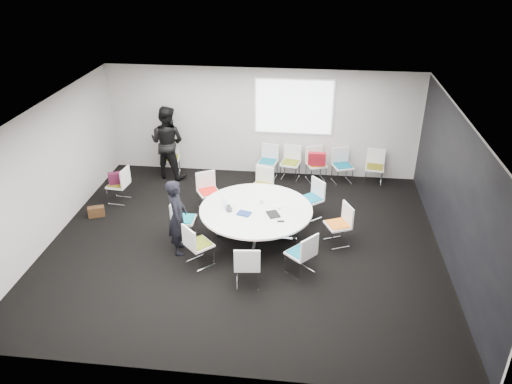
# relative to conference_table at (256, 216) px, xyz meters

# --- Properties ---
(room_shell) EXTENTS (8.08, 7.08, 2.88)m
(room_shell) POSITION_rel_conference_table_xyz_m (-0.13, -0.19, 0.85)
(room_shell) COLOR black
(room_shell) RESTS_ON ground
(conference_table) EXTENTS (2.31, 2.31, 0.73)m
(conference_table) POSITION_rel_conference_table_xyz_m (0.00, 0.00, 0.00)
(conference_table) COLOR silver
(conference_table) RESTS_ON ground
(projection_screen) EXTENTS (1.90, 0.03, 1.35)m
(projection_screen) POSITION_rel_conference_table_xyz_m (0.58, 3.27, 1.30)
(projection_screen) COLOR white
(projection_screen) RESTS_ON room_shell
(chair_ring_a) EXTENTS (0.60, 0.60, 0.88)m
(chair_ring_a) POSITION_rel_conference_table_xyz_m (1.68, 0.02, -0.27)
(chair_ring_a) COLOR silver
(chair_ring_a) RESTS_ON ground
(chair_ring_b) EXTENTS (0.64, 0.64, 0.88)m
(chair_ring_b) POSITION_rel_conference_table_xyz_m (1.11, 1.07, -0.27)
(chair_ring_b) COLOR silver
(chair_ring_b) RESTS_ON ground
(chair_ring_c) EXTENTS (0.58, 0.57, 0.88)m
(chair_ring_c) POSITION_rel_conference_table_xyz_m (-0.06, 1.56, -0.27)
(chair_ring_c) COLOR silver
(chair_ring_c) RESTS_ON ground
(chair_ring_d) EXTENTS (0.62, 0.62, 0.88)m
(chair_ring_d) POSITION_rel_conference_table_xyz_m (-1.23, 1.15, -0.27)
(chair_ring_d) COLOR silver
(chair_ring_d) RESTS_ON ground
(chair_ring_e) EXTENTS (0.45, 0.46, 0.88)m
(chair_ring_e) POSITION_rel_conference_table_xyz_m (-1.50, -0.13, -0.27)
(chair_ring_e) COLOR silver
(chair_ring_e) RESTS_ON ground
(chair_ring_f) EXTENTS (0.64, 0.64, 0.88)m
(chair_ring_f) POSITION_rel_conference_table_xyz_m (-0.99, -1.01, -0.27)
(chair_ring_f) COLOR silver
(chair_ring_f) RESTS_ON ground
(chair_ring_g) EXTENTS (0.51, 0.50, 0.88)m
(chair_ring_g) POSITION_rel_conference_table_xyz_m (0.02, -1.54, -0.27)
(chair_ring_g) COLOR silver
(chair_ring_g) RESTS_ON ground
(chair_ring_h) EXTENTS (0.64, 0.64, 0.88)m
(chair_ring_h) POSITION_rel_conference_table_xyz_m (0.97, -1.08, -0.27)
(chair_ring_h) COLOR silver
(chair_ring_h) RESTS_ON ground
(chair_back_a) EXTENTS (0.53, 0.53, 0.88)m
(chair_back_a) POSITION_rel_conference_table_xyz_m (-0.03, 2.98, -0.27)
(chair_back_a) COLOR silver
(chair_back_a) RESTS_ON ground
(chair_back_b) EXTENTS (0.54, 0.53, 0.88)m
(chair_back_b) POSITION_rel_conference_table_xyz_m (0.55, 2.98, -0.27)
(chair_back_b) COLOR silver
(chair_back_b) RESTS_ON ground
(chair_back_c) EXTENTS (0.59, 0.58, 0.88)m
(chair_back_c) POSITION_rel_conference_table_xyz_m (1.21, 2.98, -0.27)
(chair_back_c) COLOR silver
(chair_back_c) RESTS_ON ground
(chair_back_d) EXTENTS (0.59, 0.58, 0.88)m
(chair_back_d) POSITION_rel_conference_table_xyz_m (1.88, 2.94, -0.27)
(chair_back_d) COLOR silver
(chair_back_d) RESTS_ON ground
(chair_back_e) EXTENTS (0.51, 0.50, 0.88)m
(chair_back_e) POSITION_rel_conference_table_xyz_m (2.69, 2.96, -0.27)
(chair_back_e) COLOR silver
(chair_back_e) RESTS_ON ground
(chair_spare_left) EXTENTS (0.49, 0.50, 0.88)m
(chair_spare_left) POSITION_rel_conference_table_xyz_m (-3.41, 1.27, -0.27)
(chair_spare_left) COLOR silver
(chair_spare_left) RESTS_ON ground
(chair_person_back) EXTENTS (0.53, 0.52, 0.88)m
(chair_person_back) POSITION_rel_conference_table_xyz_m (-2.61, 2.93, -0.27)
(chair_person_back) COLOR silver
(chair_person_back) RESTS_ON ground
(person_main) EXTENTS (0.48, 0.63, 1.58)m
(person_main) POSITION_rel_conference_table_xyz_m (-1.48, -0.61, 0.24)
(person_main) COLOR black
(person_main) RESTS_ON ground
(person_back) EXTENTS (1.08, 0.93, 1.92)m
(person_back) POSITION_rel_conference_table_xyz_m (-2.61, 2.76, 0.41)
(person_back) COLOR black
(person_back) RESTS_ON ground
(laptop) EXTENTS (0.29, 0.35, 0.02)m
(laptop) POSITION_rel_conference_table_xyz_m (-0.52, -0.06, 0.19)
(laptop) COLOR #333338
(laptop) RESTS_ON conference_table
(laptop_lid) EXTENTS (0.13, 0.28, 0.22)m
(laptop_lid) POSITION_rel_conference_table_xyz_m (-0.65, 0.04, 0.31)
(laptop_lid) COLOR silver
(laptop_lid) RESTS_ON conference_table
(notebook_black) EXTENTS (0.32, 0.36, 0.02)m
(notebook_black) POSITION_rel_conference_table_xyz_m (0.37, -0.20, 0.19)
(notebook_black) COLOR black
(notebook_black) RESTS_ON conference_table
(tablet_folio) EXTENTS (0.30, 0.26, 0.03)m
(tablet_folio) POSITION_rel_conference_table_xyz_m (-0.21, -0.24, 0.19)
(tablet_folio) COLOR navy
(tablet_folio) RESTS_ON conference_table
(papers_right) EXTENTS (0.36, 0.36, 0.00)m
(papers_right) POSITION_rel_conference_table_xyz_m (0.50, 0.21, 0.18)
(papers_right) COLOR white
(papers_right) RESTS_ON conference_table
(papers_front) EXTENTS (0.35, 0.29, 0.00)m
(papers_front) POSITION_rel_conference_table_xyz_m (0.58, -0.05, 0.18)
(papers_front) COLOR silver
(papers_front) RESTS_ON conference_table
(cup) EXTENTS (0.08, 0.08, 0.09)m
(cup) POSITION_rel_conference_table_xyz_m (0.09, 0.24, 0.23)
(cup) COLOR white
(cup) RESTS_ON conference_table
(phone) EXTENTS (0.15, 0.08, 0.01)m
(phone) POSITION_rel_conference_table_xyz_m (0.54, -0.45, 0.18)
(phone) COLOR black
(phone) RESTS_ON conference_table
(maroon_bag) EXTENTS (0.42, 0.30, 0.28)m
(maroon_bag) POSITION_rel_conference_table_xyz_m (-3.43, 1.27, 0.07)
(maroon_bag) COLOR #451227
(maroon_bag) RESTS_ON chair_spare_left
(brown_bag) EXTENTS (0.39, 0.28, 0.24)m
(brown_bag) POSITION_rel_conference_table_xyz_m (-3.70, 0.52, -0.43)
(brown_bag) COLOR #3E2613
(brown_bag) RESTS_ON ground
(red_jacket) EXTENTS (0.44, 0.17, 0.36)m
(red_jacket) POSITION_rel_conference_table_xyz_m (1.22, 2.75, 0.15)
(red_jacket) COLOR maroon
(red_jacket) RESTS_ON chair_back_c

